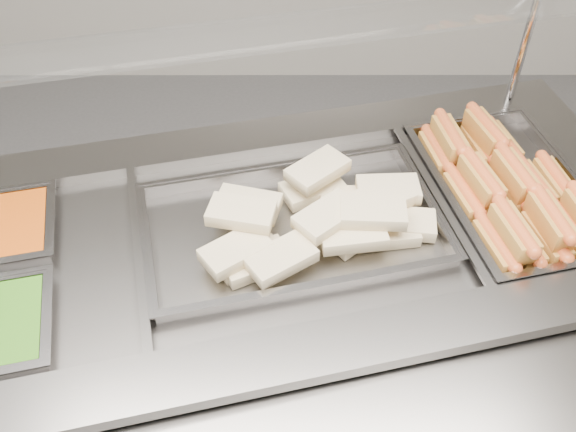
{
  "coord_description": "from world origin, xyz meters",
  "views": [
    {
      "loc": [
        0.19,
        -0.85,
        2.12
      ],
      "look_at": [
        0.2,
        0.29,
        0.99
      ],
      "focal_mm": 40.0,
      "sensor_mm": 36.0,
      "label": 1
    }
  ],
  "objects_px": {
    "sneeze_guard": "(243,40)",
    "pan_wraps": "(292,230)",
    "steam_counter": "(271,337)",
    "pan_hotdogs": "(507,197)"
  },
  "relations": [
    {
      "from": "steam_counter",
      "to": "pan_hotdogs",
      "type": "xyz_separation_m",
      "value": [
        0.65,
        0.15,
        0.44
      ]
    },
    {
      "from": "steam_counter",
      "to": "pan_hotdogs",
      "type": "relative_size",
      "value": 3.29
    },
    {
      "from": "pan_hotdogs",
      "to": "pan_wraps",
      "type": "bearing_deg",
      "value": -166.71
    },
    {
      "from": "sneeze_guard",
      "to": "pan_hotdogs",
      "type": "bearing_deg",
      "value": -5.98
    },
    {
      "from": "sneeze_guard",
      "to": "pan_hotdogs",
      "type": "distance_m",
      "value": 0.84
    },
    {
      "from": "steam_counter",
      "to": "pan_wraps",
      "type": "xyz_separation_m",
      "value": [
        0.06,
        0.01,
        0.46
      ]
    },
    {
      "from": "sneeze_guard",
      "to": "pan_wraps",
      "type": "height_order",
      "value": "sneeze_guard"
    },
    {
      "from": "pan_hotdogs",
      "to": "steam_counter",
      "type": "bearing_deg",
      "value": -166.71
    },
    {
      "from": "sneeze_guard",
      "to": "pan_hotdogs",
      "type": "relative_size",
      "value": 2.73
    },
    {
      "from": "sneeze_guard",
      "to": "pan_wraps",
      "type": "relative_size",
      "value": 2.22
    }
  ]
}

